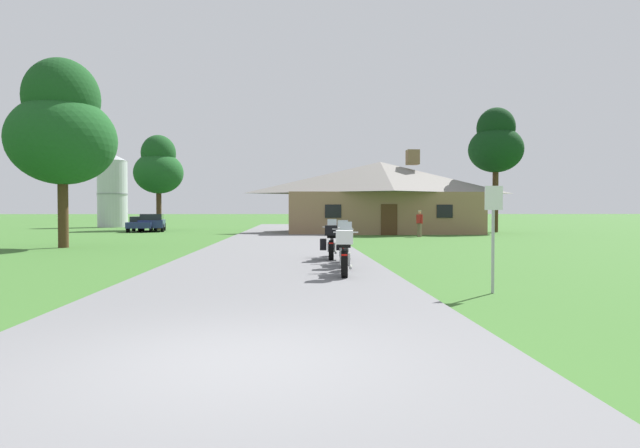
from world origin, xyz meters
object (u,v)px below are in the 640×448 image
Objects in this scene: motorcycle_black_second_in_row at (344,246)px; motorcycle_silver_nearest_to_camera at (345,252)px; tree_left_near at (62,128)px; parked_navy_suv_far_left at (152,222)px; metal_signpost_roadside at (493,226)px; parked_navy_sedan_far_left at (142,224)px; motorcycle_black_farthest_in_row at (332,242)px; tree_right_of_lodge at (496,144)px; bystander_red_shirt_near_lodge at (420,222)px; tree_left_far at (159,167)px; metal_silo_distant at (112,190)px.

motorcycle_silver_nearest_to_camera is at bearing -91.81° from motorcycle_black_second_in_row.
tree_left_near reaches higher than parked_navy_suv_far_left.
metal_signpost_roadside is 35.76m from parked_navy_sedan_far_left.
motorcycle_silver_nearest_to_camera is at bearing -84.67° from motorcycle_black_farthest_in_row.
motorcycle_black_farthest_in_row is 0.22× the size of tree_right_of_lodge.
bystander_red_shirt_near_lodge is at bearing -37.80° from parked_navy_suv_far_left.
tree_left_near reaches higher than motorcycle_silver_nearest_to_camera.
tree_left_far is 22.35m from tree_left_near.
motorcycle_black_farthest_in_row is 0.25× the size of tree_left_near.
tree_left_near is (1.38, -22.31, -0.07)m from tree_left_far.
tree_left_near is (-11.53, 6.68, 4.73)m from motorcycle_black_farthest_in_row.
bystander_red_shirt_near_lodge reaches higher than motorcycle_silver_nearest_to_camera.
metal_silo_distant is at bearing 110.15° from parked_navy_sedan_far_left.
tree_left_near is at bearing -92.30° from parked_navy_sedan_far_left.
metal_signpost_roadside is 36.16m from parked_navy_suv_far_left.
motorcycle_black_farthest_in_row is 0.43× the size of parked_navy_suv_far_left.
tree_left_far reaches higher than motorcycle_silver_nearest_to_camera.
metal_silo_distant is at bearing 104.79° from tree_left_near.
tree_left_near reaches higher than tree_left_far.
motorcycle_black_second_in_row is at bearing -63.17° from metal_silo_distant.
bystander_red_shirt_near_lodge reaches higher than parked_navy_suv_far_left.
parked_navy_sedan_far_left is (-27.41, 2.41, -6.15)m from tree_right_of_lodge.
motorcycle_black_second_in_row is at bearing -48.87° from bystander_red_shirt_near_lodge.
parked_navy_sedan_far_left is (-13.41, 26.93, 0.02)m from motorcycle_black_second_in_row.
metal_silo_distant reaches higher than bystander_red_shirt_near_lodge.
motorcycle_silver_nearest_to_camera is at bearing -64.72° from metal_silo_distant.
motorcycle_black_second_in_row reaches higher than parked_navy_sedan_far_left.
tree_right_of_lodge is at bearing 103.02° from bystander_red_shirt_near_lodge.
bystander_red_shirt_near_lodge is 0.38× the size of parked_navy_sedan_far_left.
tree_left_far is (-19.65, 13.22, 4.46)m from bystander_red_shirt_near_lodge.
bystander_red_shirt_near_lodge is at bearing 80.04° from metal_signpost_roadside.
metal_silo_distant is (-22.24, 44.15, 2.36)m from metal_signpost_roadside.
metal_signpost_roadside is 0.29× the size of metal_silo_distant.
parked_navy_suv_far_left is at bearing -58.65° from metal_silo_distant.
metal_signpost_roadside is 39.59m from tree_left_far.
parked_navy_sedan_far_left is (-1.65, 18.19, -4.69)m from tree_left_near.
parked_navy_suv_far_left is at bearing 117.87° from motorcycle_black_second_in_row.
tree_left_far is 6.30m from parked_navy_sedan_far_left.
tree_right_of_lodge is 2.17× the size of parked_navy_sedan_far_left.
tree_right_of_lodge reaches higher than tree_left_far.
bystander_red_shirt_near_lodge is at bearing 78.31° from motorcycle_silver_nearest_to_camera.
parked_navy_suv_far_left is (-15.30, 32.76, -0.57)m from metal_signpost_roadside.
metal_silo_distant reaches higher than parked_navy_suv_far_left.
metal_signpost_roadside reaches higher than motorcycle_silver_nearest_to_camera.
metal_signpost_roadside is 32.25m from tree_right_of_lodge.
parked_navy_sedan_far_left is at bearing -93.82° from tree_left_far.
tree_left_near is at bearing -75.21° from metal_silo_distant.
bystander_red_shirt_near_lodge is 0.21× the size of tree_left_far.
tree_left_far is at bearing 84.54° from parked_navy_suv_far_left.
tree_left_far is at bearing 78.69° from parked_navy_sedan_far_left.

